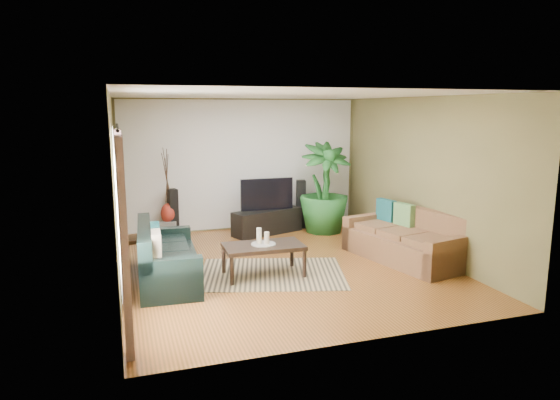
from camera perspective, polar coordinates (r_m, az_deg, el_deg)
name	(u,v)px	position (r m, az deg, el deg)	size (l,w,h in m)	color
floor	(284,266)	(8.08, 0.44, -7.58)	(5.50, 5.50, 0.00)	#985727
ceiling	(284,95)	(7.69, 0.47, 11.92)	(5.50, 5.50, 0.00)	white
wall_back	(242,165)	(10.40, -4.36, 4.05)	(5.00, 5.00, 0.00)	brown
wall_front	(367,220)	(5.28, 9.96, -2.31)	(5.00, 5.00, 0.00)	brown
wall_left	(116,191)	(7.38, -18.28, 0.94)	(5.50, 5.50, 0.00)	brown
wall_right	(422,177)	(8.88, 15.96, 2.59)	(5.50, 5.50, 0.00)	brown
backwall_panel	(242,165)	(10.39, -4.35, 4.04)	(4.90, 4.90, 0.00)	white
window_pane	(117,209)	(5.80, -18.10, -1.04)	(1.80, 1.80, 0.00)	white
curtain_near	(124,249)	(5.12, -17.36, -5.34)	(0.08, 0.35, 2.20)	gray
curtain_far	(122,217)	(6.58, -17.57, -1.90)	(0.08, 0.35, 2.20)	gray
curtain_rod	(117,127)	(5.70, -18.11, 7.90)	(0.03, 0.03, 1.90)	black
sofa_left	(168,253)	(7.48, -12.71, -5.94)	(1.90, 0.81, 0.85)	black
sofa_right	(404,235)	(8.54, 13.97, -3.96)	(2.09, 0.94, 0.85)	brown
area_rug	(272,273)	(7.74, -0.93, -8.39)	(2.18, 1.55, 0.01)	tan
coffee_table	(264,260)	(7.59, -1.89, -6.88)	(1.19, 0.65, 0.49)	black
candle_tray	(263,244)	(7.52, -1.91, -5.05)	(0.37, 0.37, 0.02)	gray
candle_tall	(259,236)	(7.50, -2.42, -4.10)	(0.08, 0.08, 0.24)	white
candle_mid	(267,238)	(7.47, -1.53, -4.37)	(0.08, 0.08, 0.18)	beige
candle_short	(267,237)	(7.57, -1.53, -4.28)	(0.08, 0.08, 0.15)	white
tv_stand	(267,222)	(10.10, -1.47, -2.48)	(1.47, 0.44, 0.49)	black
television	(267,194)	(10.00, -1.51, 0.68)	(1.08, 0.06, 0.64)	black
speaker_left	(173,213)	(10.05, -12.11, -1.44)	(0.17, 0.19, 0.95)	black
speaker_right	(301,204)	(10.55, 2.40, -0.47)	(0.18, 0.20, 1.02)	black
potted_plant	(324,188)	(10.15, 5.09, 1.40)	(1.02, 1.02, 1.83)	#1B521E
plant_pot	(324,225)	(10.31, 5.02, -2.90)	(0.34, 0.34, 0.26)	black
pedestal	(169,229)	(10.11, -12.58, -3.21)	(0.32, 0.32, 0.32)	gray
vase	(168,213)	(10.04, -12.65, -1.51)	(0.29, 0.29, 0.41)	maroon
side_table	(136,252)	(8.31, -16.12, -5.73)	(0.47, 0.47, 0.49)	brown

